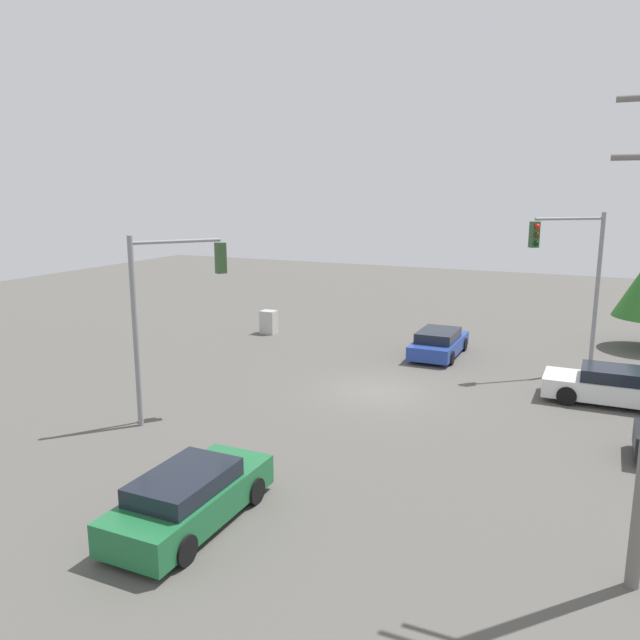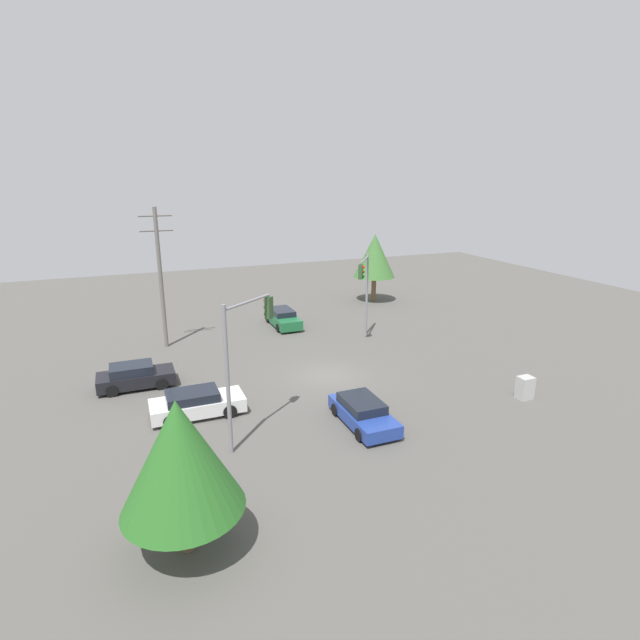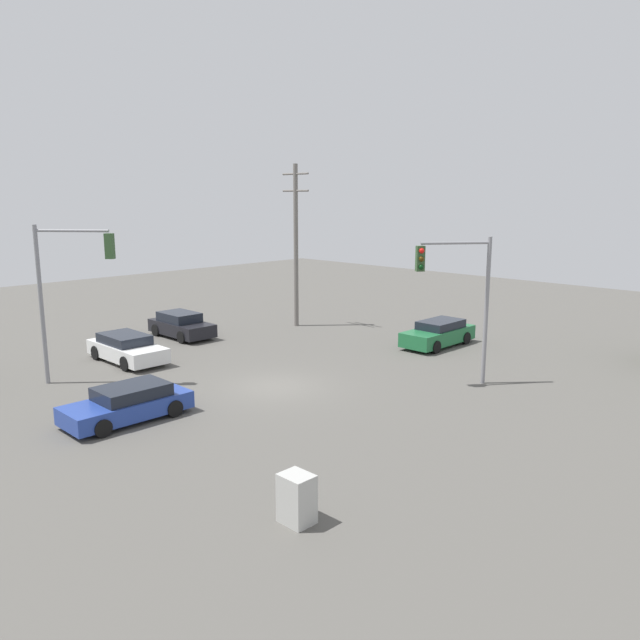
# 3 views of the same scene
# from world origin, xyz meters

# --- Properties ---
(ground_plane) EXTENTS (80.00, 80.00, 0.00)m
(ground_plane) POSITION_xyz_m (0.00, 0.00, 0.00)
(ground_plane) COLOR #54514C
(sedan_blue) EXTENTS (2.04, 4.53, 1.27)m
(sedan_blue) POSITION_xyz_m (-0.79, -6.43, 0.62)
(sedan_blue) COLOR #233D93
(sedan_blue) RESTS_ON ground_plane
(sedan_green) EXTENTS (1.96, 4.69, 1.39)m
(sedan_green) POSITION_xyz_m (0.71, 11.22, 0.68)
(sedan_green) COLOR #1E6638
(sedan_green) RESTS_ON ground_plane
(sedan_dark) EXTENTS (4.32, 2.01, 1.43)m
(sedan_dark) POSITION_xyz_m (-11.14, 2.58, 0.69)
(sedan_dark) COLOR black
(sedan_dark) RESTS_ON ground_plane
(sedan_white) EXTENTS (4.75, 2.07, 1.36)m
(sedan_white) POSITION_xyz_m (-8.35, -2.37, 0.67)
(sedan_white) COLOR silver
(sedan_white) RESTS_ON ground_plane
(traffic_signal_main) EXTENTS (2.09, 2.73, 6.38)m
(traffic_signal_main) POSITION_xyz_m (5.36, 5.73, 4.32)
(traffic_signal_main) COLOR gray
(traffic_signal_main) RESTS_ON ground_plane
(traffic_signal_cross) EXTENTS (2.82, 2.34, 6.88)m
(traffic_signal_cross) POSITION_xyz_m (-6.52, -5.85, 4.65)
(traffic_signal_cross) COLOR gray
(traffic_signal_cross) RESTS_ON ground_plane
(utility_pole_tall) EXTENTS (2.20, 0.28, 9.96)m
(utility_pole_tall) POSITION_xyz_m (-8.74, 9.49, 5.27)
(utility_pole_tall) COLOR slate
(utility_pole_tall) RESTS_ON ground_plane
(electrical_cabinet) EXTENTS (0.82, 0.67, 1.28)m
(electrical_cabinet) POSITION_xyz_m (8.91, -7.14, 0.64)
(electrical_cabinet) COLOR #B2B2AD
(electrical_cabinet) RESTS_ON ground_plane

